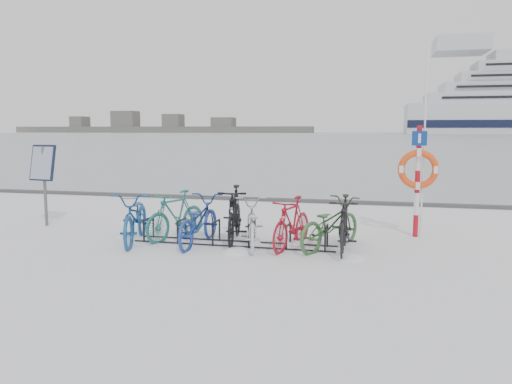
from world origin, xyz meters
TOP-DOWN VIEW (x-y plane):
  - ground at (0.00, 0.00)m, footprint 900.00×900.00m
  - ice_sheet at (0.00, 155.00)m, footprint 400.00×298.00m
  - quay_edge at (0.00, 5.90)m, footprint 400.00×0.25m
  - bike_rack at (0.00, 0.00)m, footprint 4.00×0.48m
  - info_board at (-4.78, 0.80)m, footprint 0.65×0.31m
  - lifebuoy_station at (3.52, 1.50)m, footprint 0.81×0.23m
  - shoreline at (-122.02, 260.00)m, footprint 180.00×12.00m
  - bike_0 at (-1.96, -0.20)m, footprint 1.23×2.14m
  - bike_1 at (-1.31, 0.25)m, footprint 1.04×1.77m
  - bike_2 at (-0.69, -0.12)m, footprint 0.72×1.90m
  - bike_3 at (-0.05, 0.23)m, footprint 0.85×1.99m
  - bike_4 at (0.37, -0.06)m, footprint 1.05×1.88m
  - bike_5 at (1.14, 0.01)m, footprint 0.87×1.74m
  - bike_6 at (1.85, 0.15)m, footprint 1.47×1.97m
  - bike_7 at (2.13, -0.03)m, footprint 0.52×1.77m
  - snow_drifts at (0.46, -0.14)m, footprint 5.25×1.55m

SIDE VIEW (x-z plane):
  - ground at x=0.00m, z-range 0.00..0.00m
  - snow_drifts at x=0.46m, z-range -0.10..0.10m
  - ice_sheet at x=0.00m, z-range 0.00..0.02m
  - quay_edge at x=0.00m, z-range 0.00..0.10m
  - bike_rack at x=0.00m, z-range -0.05..0.41m
  - bike_4 at x=0.37m, z-range 0.00..0.94m
  - bike_2 at x=-0.69m, z-range 0.00..0.99m
  - bike_6 at x=1.85m, z-range 0.00..0.99m
  - bike_5 at x=1.14m, z-range 0.00..1.00m
  - bike_1 at x=-1.31m, z-range 0.00..1.02m
  - bike_0 at x=-1.96m, z-range 0.00..1.06m
  - bike_7 at x=2.13m, z-range 0.00..1.06m
  - bike_3 at x=-0.05m, z-range 0.00..1.16m
  - info_board at x=-4.78m, z-range 0.42..2.30m
  - lifebuoy_station at x=3.52m, z-range -0.69..3.52m
  - shoreline at x=-122.02m, z-range -1.96..7.54m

